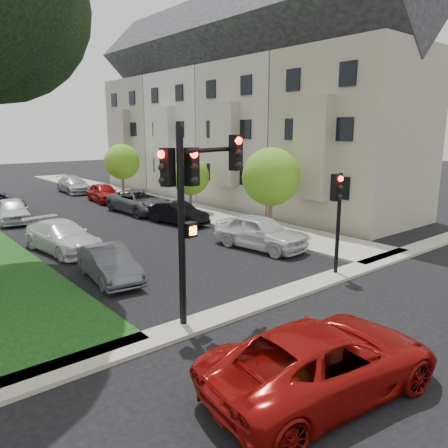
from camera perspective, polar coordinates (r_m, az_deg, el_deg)
ground at (r=13.79m, az=13.61°, el=-11.61°), size 140.00×140.00×0.00m
sidewalk_right at (r=36.13m, az=-10.98°, el=3.39°), size 3.50×44.00×0.12m
sidewalk_cross at (r=14.94m, az=7.43°, el=-9.20°), size 60.00×1.00×0.12m
house_a at (r=27.46m, az=16.85°, el=14.76°), size 7.70×7.55×15.97m
house_b at (r=32.28m, az=5.39°, el=14.77°), size 7.70×7.55×15.97m
house_c at (r=37.97m, az=-2.86°, el=14.42°), size 7.70×7.55×15.97m
house_d at (r=44.21m, az=-8.85°, el=13.99°), size 7.70×7.55×15.97m
small_tree_a at (r=23.12m, az=6.15°, el=6.14°), size 3.06×3.06×4.60m
small_tree_b at (r=28.78m, az=-4.43°, el=6.21°), size 2.49×2.49×3.73m
small_tree_c at (r=37.08m, az=-13.19°, el=7.91°), size 2.89×2.89×4.34m
traffic_signal_main at (r=11.97m, az=-4.02°, el=4.35°), size 2.74×0.79×5.59m
traffic_signal_secondary at (r=16.69m, az=14.57°, el=2.38°), size 0.53×0.42×3.94m
car_cross_near at (r=9.84m, az=12.89°, el=-16.90°), size 5.71×3.17×1.51m
car_parked_0 at (r=20.48m, az=4.71°, el=-1.05°), size 2.49×4.88×1.59m
car_parked_1 at (r=25.86m, az=-6.02°, el=1.41°), size 2.05×4.17×1.32m
car_parked_2 at (r=29.72m, az=-10.85°, el=2.89°), size 2.77×5.62×1.53m
car_parked_3 at (r=34.95m, az=-15.42°, el=3.98°), size 2.11×4.40×1.45m
car_parked_4 at (r=40.82m, az=-19.00°, el=4.86°), size 2.22×4.94×1.41m
car_parked_5 at (r=16.74m, az=-14.80°, el=-5.04°), size 1.76×3.99×1.27m
car_parked_6 at (r=21.27m, az=-20.34°, el=-1.57°), size 2.54×5.00×1.39m
car_parked_7 at (r=29.16m, az=-25.90°, el=1.60°), size 2.30×4.44×1.45m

